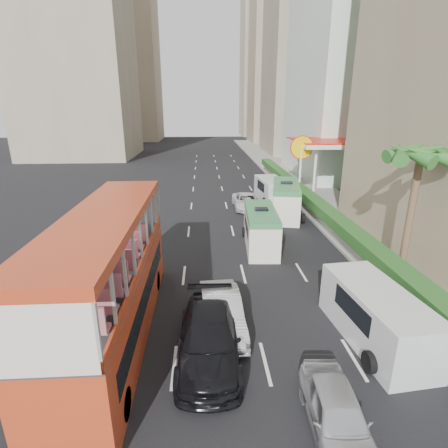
{
  "coord_description": "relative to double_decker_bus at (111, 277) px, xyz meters",
  "views": [
    {
      "loc": [
        -2.46,
        -12.02,
        8.55
      ],
      "look_at": [
        -1.5,
        4.0,
        3.2
      ],
      "focal_mm": 28.0,
      "sensor_mm": 36.0,
      "label": 1
    }
  ],
  "objects": [
    {
      "name": "ground_plane",
      "position": [
        6.0,
        0.0,
        -2.53
      ],
      "size": [
        200.0,
        200.0,
        0.0
      ],
      "primitive_type": "plane",
      "color": "black",
      "rests_on": "ground"
    },
    {
      "name": "double_decker_bus",
      "position": [
        0.0,
        0.0,
        0.0
      ],
      "size": [
        2.5,
        11.0,
        5.06
      ],
      "primitive_type": "cube",
      "color": "#BA391A",
      "rests_on": "ground"
    },
    {
      "name": "car_silver_lane_a",
      "position": [
        4.19,
        0.22,
        -2.53
      ],
      "size": [
        1.82,
        4.5,
        1.45
      ],
      "primitive_type": "imported",
      "rotation": [
        0.0,
        0.0,
        0.06
      ],
      "color": "silver",
      "rests_on": "ground"
    },
    {
      "name": "car_silver_lane_b",
      "position": [
        7.04,
        -4.87,
        -2.53
      ],
      "size": [
        1.77,
        3.91,
        1.3
      ],
      "primitive_type": "imported",
      "rotation": [
        0.0,
        0.0,
        -0.06
      ],
      "color": "silver",
      "rests_on": "ground"
    },
    {
      "name": "car_black",
      "position": [
        3.64,
        -1.49,
        -2.53
      ],
      "size": [
        2.37,
        5.45,
        1.56
      ],
      "primitive_type": "imported",
      "rotation": [
        0.0,
        0.0,
        -0.03
      ],
      "color": "black",
      "rests_on": "ground"
    },
    {
      "name": "van_asset",
      "position": [
        7.32,
        17.9,
        -2.53
      ],
      "size": [
        2.31,
        4.73,
        1.3
      ],
      "primitive_type": "imported",
      "rotation": [
        0.0,
        0.0,
        0.03
      ],
      "color": "silver",
      "rests_on": "ground"
    },
    {
      "name": "minibus_near",
      "position": [
        7.14,
        8.88,
        -1.31
      ],
      "size": [
        2.17,
        5.6,
        2.44
      ],
      "primitive_type": "cube",
      "rotation": [
        0.0,
        0.0,
        -0.06
      ],
      "color": "silver",
      "rests_on": "ground"
    },
    {
      "name": "minibus_far",
      "position": [
        10.26,
        15.47,
        -1.17
      ],
      "size": [
        3.22,
        6.43,
        2.72
      ],
      "primitive_type": "cube",
      "rotation": [
        0.0,
        0.0,
        -0.2
      ],
      "color": "silver",
      "rests_on": "ground"
    },
    {
      "name": "panel_van_near",
      "position": [
        9.99,
        -0.93,
        -1.48
      ],
      "size": [
        2.63,
        5.42,
        2.09
      ],
      "primitive_type": "cube",
      "rotation": [
        0.0,
        0.0,
        0.1
      ],
      "color": "silver",
      "rests_on": "ground"
    },
    {
      "name": "panel_van_far",
      "position": [
        10.04,
        20.41,
        -1.47
      ],
      "size": [
        2.6,
        5.47,
        2.12
      ],
      "primitive_type": "cube",
      "rotation": [
        0.0,
        0.0,
        0.09
      ],
      "color": "silver",
      "rests_on": "ground"
    },
    {
      "name": "sidewalk",
      "position": [
        15.0,
        25.0,
        -2.44
      ],
      "size": [
        6.0,
        120.0,
        0.18
      ],
      "primitive_type": "cube",
      "color": "#99968C",
      "rests_on": "ground"
    },
    {
      "name": "kerb_wall",
      "position": [
        12.2,
        14.0,
        -1.85
      ],
      "size": [
        0.3,
        44.0,
        1.0
      ],
      "primitive_type": "cube",
      "color": "silver",
      "rests_on": "sidewalk"
    },
    {
      "name": "hedge",
      "position": [
        12.2,
        14.0,
        -1.0
      ],
      "size": [
        1.1,
        44.0,
        0.7
      ],
      "primitive_type": "cube",
      "color": "#2D6626",
      "rests_on": "kerb_wall"
    },
    {
      "name": "palm_tree",
      "position": [
        13.8,
        4.0,
        0.85
      ],
      "size": [
        0.36,
        0.36,
        6.4
      ],
      "primitive_type": "cylinder",
      "color": "brown",
      "rests_on": "sidewalk"
    },
    {
      "name": "shell_station",
      "position": [
        16.0,
        23.0,
        0.22
      ],
      "size": [
        6.5,
        8.0,
        5.5
      ],
      "primitive_type": "cube",
      "color": "silver",
      "rests_on": "ground"
    },
    {
      "name": "tower_mid",
      "position": [
        24.0,
        58.0,
        22.47
      ],
      "size": [
        16.0,
        16.0,
        50.0
      ],
      "primitive_type": "cube",
      "color": "gray",
      "rests_on": "ground"
    },
    {
      "name": "tower_far_a",
      "position": [
        23.0,
        82.0,
        19.47
      ],
      "size": [
        14.0,
        14.0,
        44.0
      ],
      "primitive_type": "cube",
      "color": "tan",
      "rests_on": "ground"
    },
    {
      "name": "tower_far_b",
      "position": [
        23.0,
        104.0,
        17.47
      ],
      "size": [
        14.0,
        14.0,
        40.0
      ],
      "primitive_type": "cube",
      "color": "gray",
      "rests_on": "ground"
    },
    {
      "name": "tower_left_b",
      "position": [
        -16.0,
        90.0,
        20.47
      ],
      "size": [
        16.0,
        16.0,
        46.0
      ],
      "primitive_type": "cube",
      "color": "tan",
      "rests_on": "ground"
    }
  ]
}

